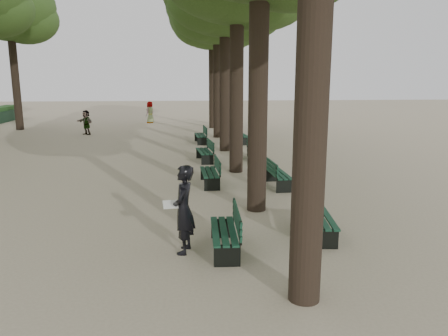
{
  "coord_description": "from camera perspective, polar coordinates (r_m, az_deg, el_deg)",
  "views": [
    {
      "loc": [
        -0.39,
        -8.51,
        3.62
      ],
      "look_at": [
        0.6,
        3.0,
        1.2
      ],
      "focal_mm": 35.0,
      "sensor_mm": 36.0,
      "label": 1
    }
  ],
  "objects": [
    {
      "name": "bench_left_1",
      "position": [
        14.85,
        -1.87,
        -1.2
      ],
      "size": [
        0.64,
        1.82,
        0.92
      ],
      "color": "black",
      "rests_on": "ground"
    },
    {
      "name": "bench_right_0",
      "position": [
        10.39,
        12.38,
        -7.25
      ],
      "size": [
        0.77,
        1.85,
        0.92
      ],
      "color": "black",
      "rests_on": "ground"
    },
    {
      "name": "bench_right_3",
      "position": [
        24.32,
        2.28,
        3.9
      ],
      "size": [
        0.76,
        1.85,
        0.92
      ],
      "color": "black",
      "rests_on": "ground"
    },
    {
      "name": "bench_right_2",
      "position": [
        19.48,
        4.09,
        1.9
      ],
      "size": [
        0.61,
        1.81,
        0.92
      ],
      "color": "black",
      "rests_on": "ground"
    },
    {
      "name": "tree_far_5",
      "position": [
        33.88,
        -26.33,
        18.33
      ],
      "size": [
        6.0,
        6.0,
        10.45
      ],
      "color": "#33261C",
      "rests_on": "ground"
    },
    {
      "name": "pedestrian_e",
      "position": [
        29.25,
        -17.55,
        5.7
      ],
      "size": [
        1.26,
        1.23,
        1.56
      ],
      "primitive_type": "imported",
      "rotation": [
        0.0,
        0.0,
        5.52
      ],
      "color": "#262628",
      "rests_on": "ground"
    },
    {
      "name": "man_with_map",
      "position": [
        9.08,
        -5.3,
        -5.42
      ],
      "size": [
        0.69,
        0.81,
        1.87
      ],
      "color": "black",
      "rests_on": "ground"
    },
    {
      "name": "bench_left_0",
      "position": [
        9.31,
        0.07,
        -9.23
      ],
      "size": [
        0.62,
        1.81,
        0.92
      ],
      "color": "black",
      "rests_on": "ground"
    },
    {
      "name": "bench_right_1",
      "position": [
        14.71,
        7.08,
        -1.42
      ],
      "size": [
        0.67,
        1.83,
        0.92
      ],
      "color": "black",
      "rests_on": "ground"
    },
    {
      "name": "ground",
      "position": [
        9.25,
        -2.15,
        -11.2
      ],
      "size": [
        120.0,
        120.0,
        0.0
      ],
      "primitive_type": "plane",
      "color": "tan",
      "rests_on": "ground"
    },
    {
      "name": "pedestrian_d",
      "position": [
        35.51,
        -9.63,
        7.19
      ],
      "size": [
        0.74,
        0.89,
        1.71
      ],
      "primitive_type": "imported",
      "rotation": [
        0.0,
        0.0,
        4.15
      ],
      "color": "#262628",
      "rests_on": "ground"
    },
    {
      "name": "bench_left_3",
      "position": [
        24.35,
        -3.09,
        3.9
      ],
      "size": [
        0.7,
        1.84,
        0.92
      ],
      "color": "black",
      "rests_on": "ground"
    },
    {
      "name": "tree_central_5",
      "position": [
        31.82,
        -1.55,
        19.09
      ],
      "size": [
        6.0,
        6.0,
        9.95
      ],
      "color": "#33261C",
      "rests_on": "ground"
    },
    {
      "name": "bench_left_2",
      "position": [
        19.04,
        -2.56,
        1.69
      ],
      "size": [
        0.77,
        1.85,
        0.92
      ],
      "color": "black",
      "rests_on": "ground"
    },
    {
      "name": "tree_central_4",
      "position": [
        26.88,
        -0.88,
        20.45
      ],
      "size": [
        6.0,
        6.0,
        9.95
      ],
      "color": "#33261C",
      "rests_on": "ground"
    },
    {
      "name": "pedestrian_b",
      "position": [
        33.9,
        -1.04,
        7.1
      ],
      "size": [
        1.11,
        0.48,
        1.67
      ],
      "primitive_type": "imported",
      "rotation": [
        0.0,
        0.0,
        3.0
      ],
      "color": "#262628",
      "rests_on": "ground"
    }
  ]
}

